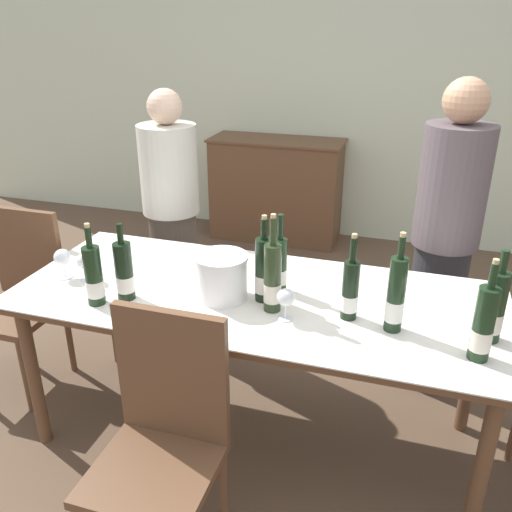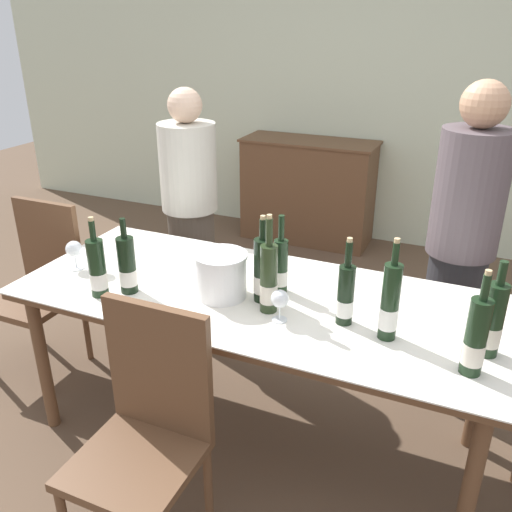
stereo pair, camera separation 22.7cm
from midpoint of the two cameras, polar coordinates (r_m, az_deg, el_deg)
The scene contains 21 objects.
ground_plane at distance 2.80m, azimuth 2.44°, elevation -18.21°, with size 12.00×12.00×0.00m, color brown.
back_wall at distance 4.83m, azimuth 15.64°, elevation 17.49°, with size 8.00×0.10×2.80m.
sideboard_cabinet at distance 4.87m, azimuth 6.81°, elevation 6.80°, with size 1.16×0.46×0.90m.
dining_table at distance 2.39m, azimuth 2.74°, elevation -5.53°, with size 2.11×0.88×0.78m.
ice_bucket at distance 2.29m, azimuth -0.86°, elevation -1.96°, with size 0.23×0.23×0.20m.
wine_bottle_0 at distance 2.36m, azimuth -10.75°, elevation -1.18°, with size 0.08×0.08×0.34m.
wine_bottle_1 at distance 2.13m, azimuth 12.45°, elevation -4.16°, with size 0.07×0.07×0.36m.
wine_bottle_2 at distance 1.98m, azimuth 25.24°, elevation -8.00°, with size 0.07×0.07×0.38m.
wine_bottle_3 at distance 2.35m, azimuth -13.73°, elevation -1.45°, with size 0.07×0.07×0.36m.
wine_bottle_4 at distance 2.07m, azimuth 17.01°, elevation -4.94°, with size 0.07×0.07×0.40m.
wine_bottle_5 at distance 2.25m, azimuth 3.61°, elevation -1.72°, with size 0.08×0.08×0.38m.
wine_bottle_6 at distance 2.16m, azimuth 4.36°, elevation -2.58°, with size 0.07×0.07×0.42m.
wine_bottle_7 at distance 2.33m, azimuth 5.40°, elevation -1.18°, with size 0.06×0.06×0.35m.
wine_bottle_8 at distance 2.11m, azimuth 26.51°, elevation -6.30°, with size 0.08×0.08×0.36m.
wine_glass_0 at distance 2.59m, azimuth -14.30°, elevation 0.13°, with size 0.07×0.07×0.13m.
wine_glass_1 at distance 2.12m, azimuth 5.60°, elevation -4.70°, with size 0.07×0.07×0.13m.
wine_glass_2 at distance 2.65m, azimuth -16.32°, elevation 0.54°, with size 0.08×0.08×0.14m.
chair_left_end at distance 3.20m, azimuth -19.83°, elevation -2.23°, with size 0.42×0.42×0.96m.
chair_near_front at distance 2.04m, azimuth -8.13°, elevation -17.10°, with size 0.42×0.42×0.98m.
person_host at distance 3.26m, azimuth -4.90°, elevation 3.80°, with size 0.33×0.33×1.53m.
person_guest_left at distance 2.86m, azimuth 22.83°, elevation 0.24°, with size 0.33×0.33×1.63m.
Camera 2 is at (0.83, -1.90, 1.89)m, focal length 38.00 mm.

